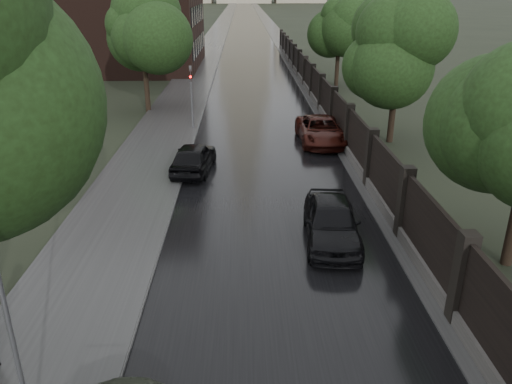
% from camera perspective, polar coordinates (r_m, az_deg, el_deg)
% --- Properties ---
extents(road, '(8.00, 420.00, 0.02)m').
position_cam_1_polar(road, '(196.25, -1.26, 19.93)').
color(road, black).
rests_on(road, ground).
extents(sidewalk_left, '(4.00, 420.00, 0.16)m').
position_cam_1_polar(sidewalk_left, '(196.30, -3.12, 19.93)').
color(sidewalk_left, '#2D2D2D').
rests_on(sidewalk_left, ground).
extents(verge_right, '(3.00, 420.00, 0.08)m').
position_cam_1_polar(verge_right, '(196.36, 0.45, 19.95)').
color(verge_right, '#2D2D2D').
rests_on(verge_right, ground).
extents(fence_right, '(0.45, 75.72, 2.70)m').
position_cam_1_polar(fence_right, '(39.21, 7.02, 11.32)').
color(fence_right, '#383533').
rests_on(fence_right, ground).
extents(tree_left_far, '(4.25, 4.25, 7.39)m').
position_cam_1_polar(tree_left_far, '(36.86, -12.85, 16.90)').
color(tree_left_far, black).
rests_on(tree_left_far, ground).
extents(tree_right_b, '(4.08, 4.08, 7.01)m').
position_cam_1_polar(tree_right_b, '(29.56, 15.97, 14.80)').
color(tree_right_b, black).
rests_on(tree_right_b, ground).
extents(tree_right_c, '(4.08, 4.08, 7.01)m').
position_cam_1_polar(tree_right_c, '(46.99, 9.51, 17.86)').
color(tree_right_c, black).
rests_on(tree_right_c, ground).
extents(lamp_post, '(0.25, 0.12, 5.11)m').
position_cam_1_polar(lamp_post, '(10.44, -26.32, -13.82)').
color(lamp_post, '#59595E').
rests_on(lamp_post, ground).
extents(traffic_light, '(0.16, 0.32, 4.00)m').
position_cam_1_polar(traffic_light, '(31.80, -7.39, 11.27)').
color(traffic_light, '#59595E').
rests_on(traffic_light, ground).
extents(hatchback_left, '(2.21, 4.47, 1.46)m').
position_cam_1_polar(hatchback_left, '(24.59, -7.15, 3.96)').
color(hatchback_left, black).
rests_on(hatchback_left, ground).
extents(car_right_near, '(2.20, 4.77, 1.58)m').
position_cam_1_polar(car_right_near, '(17.81, 8.64, -3.30)').
color(car_right_near, black).
rests_on(car_right_near, ground).
extents(car_right_far, '(2.59, 5.39, 1.48)m').
position_cam_1_polar(car_right_far, '(29.33, 7.41, 7.00)').
color(car_right_far, '#34100B').
rests_on(car_right_far, ground).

